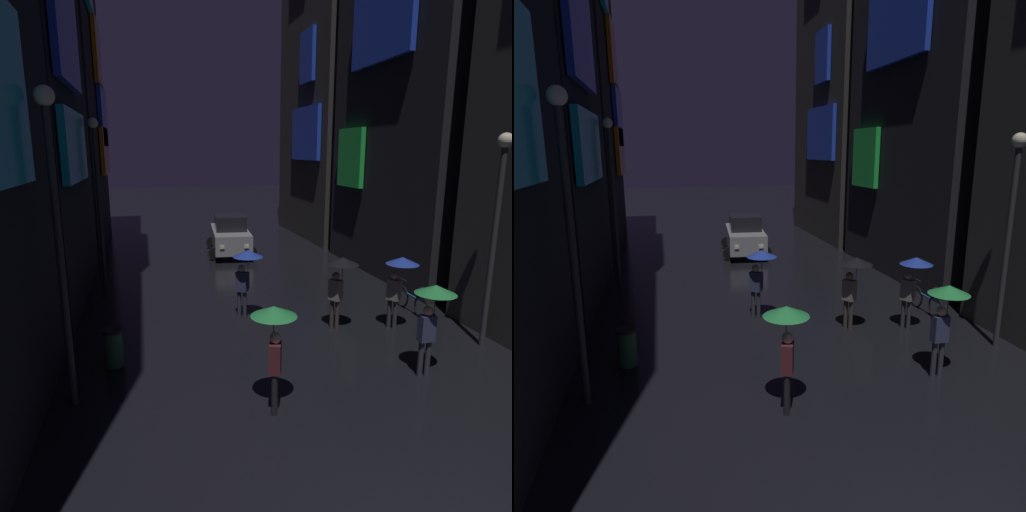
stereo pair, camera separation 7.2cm
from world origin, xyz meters
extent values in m
cube|color=#19D8F2|center=(-5.35, 11.37, 5.11)|extent=(0.20, 4.19, 2.05)
cube|color=#264CF9|center=(-5.35, 11.51, 8.30)|extent=(0.20, 4.19, 2.93)
cube|color=black|center=(-7.50, 22.30, 8.24)|extent=(4.00, 8.59, 16.48)
cube|color=orange|center=(-5.35, 23.51, 4.94)|extent=(0.20, 3.64, 2.50)
cube|color=#264CF9|center=(-5.35, 24.10, 6.79)|extent=(0.20, 4.08, 3.16)
cube|color=orange|center=(-5.35, 22.99, 9.87)|extent=(0.20, 2.84, 3.19)
cube|color=#26E54C|center=(5.35, 14.97, 4.68)|extent=(0.20, 2.20, 2.47)
cube|color=#264CF9|center=(5.35, 12.89, 9.50)|extent=(0.20, 4.36, 2.67)
cube|color=#33302D|center=(7.50, 22.02, 12.05)|extent=(4.00, 8.03, 24.11)
cube|color=#264CF9|center=(5.35, 20.74, 5.87)|extent=(0.20, 4.02, 2.80)
cube|color=#264CF9|center=(5.35, 20.71, 9.79)|extent=(0.20, 1.90, 2.61)
cylinder|color=#2D2D38|center=(-0.76, 9.38, 0.42)|extent=(0.12, 0.12, 0.85)
cylinder|color=#2D2D38|center=(-0.61, 9.27, 0.42)|extent=(0.12, 0.12, 0.85)
cube|color=#333859|center=(-0.69, 9.32, 1.15)|extent=(0.40, 0.38, 0.60)
sphere|color=beige|center=(-0.69, 9.32, 1.56)|extent=(0.22, 0.22, 0.22)
cylinder|color=#333859|center=(-0.51, 9.26, 1.20)|extent=(0.09, 0.09, 0.50)
cylinder|color=slate|center=(-0.51, 9.26, 1.53)|extent=(0.02, 0.02, 0.77)
cone|color=#263FB2|center=(-0.51, 9.26, 2.02)|extent=(0.90, 0.90, 0.20)
cylinder|color=black|center=(-1.19, 4.05, 0.42)|extent=(0.12, 0.12, 0.85)
cylinder|color=black|center=(-1.12, 4.22, 0.42)|extent=(0.12, 0.12, 0.85)
cube|color=#4C1E23|center=(-1.16, 4.13, 1.15)|extent=(0.33, 0.40, 0.60)
sphere|color=beige|center=(-1.16, 4.13, 1.56)|extent=(0.22, 0.22, 0.22)
cylinder|color=#4C1E23|center=(-1.14, 4.32, 1.20)|extent=(0.09, 0.09, 0.50)
cylinder|color=slate|center=(-1.14, 4.32, 1.53)|extent=(0.02, 0.02, 0.77)
cone|color=green|center=(-1.14, 4.32, 2.02)|extent=(0.90, 0.90, 0.20)
cylinder|color=#38332D|center=(1.66, 7.96, 0.42)|extent=(0.12, 0.12, 0.85)
cylinder|color=#38332D|center=(1.75, 7.80, 0.42)|extent=(0.12, 0.12, 0.85)
cube|color=gray|center=(1.70, 7.88, 1.15)|extent=(0.36, 0.40, 0.60)
sphere|color=#9E7051|center=(1.70, 7.88, 1.56)|extent=(0.22, 0.22, 0.22)
cylinder|color=gray|center=(1.84, 7.75, 1.20)|extent=(0.09, 0.09, 0.50)
cylinder|color=slate|center=(1.84, 7.75, 1.53)|extent=(0.02, 0.02, 0.77)
cone|color=black|center=(1.84, 7.75, 2.02)|extent=(0.90, 0.90, 0.20)
cylinder|color=#2D2D38|center=(3.27, 7.58, 0.42)|extent=(0.12, 0.12, 0.85)
cylinder|color=#2D2D38|center=(3.36, 7.42, 0.42)|extent=(0.12, 0.12, 0.85)
cube|color=gray|center=(3.32, 7.50, 1.15)|extent=(0.36, 0.40, 0.60)
sphere|color=tan|center=(3.32, 7.50, 1.56)|extent=(0.22, 0.22, 0.22)
cylinder|color=gray|center=(3.45, 7.37, 1.20)|extent=(0.09, 0.09, 0.50)
cylinder|color=slate|center=(3.45, 7.37, 1.53)|extent=(0.02, 0.02, 0.77)
cone|color=#263FB2|center=(3.45, 7.37, 2.02)|extent=(0.90, 0.90, 0.20)
cylinder|color=#2D2D38|center=(2.43, 4.74, 0.42)|extent=(0.12, 0.12, 0.85)
cylinder|color=#2D2D38|center=(2.61, 4.74, 0.42)|extent=(0.12, 0.12, 0.85)
cube|color=#333859|center=(2.52, 4.74, 1.15)|extent=(0.34, 0.22, 0.60)
sphere|color=beige|center=(2.52, 4.74, 1.56)|extent=(0.22, 0.22, 0.22)
cylinder|color=#333859|center=(2.70, 4.79, 1.20)|extent=(0.09, 0.09, 0.50)
cylinder|color=slate|center=(2.70, 4.79, 1.53)|extent=(0.02, 0.02, 0.77)
cone|color=green|center=(2.70, 4.79, 2.02)|extent=(0.90, 0.90, 0.20)
torus|color=black|center=(4.61, 9.09, 0.36)|extent=(0.07, 0.72, 0.72)
torus|color=black|center=(4.59, 7.99, 0.36)|extent=(0.07, 0.72, 0.72)
cylinder|color=#1E59A5|center=(4.60, 8.54, 0.54)|extent=(0.06, 1.00, 0.05)
cylinder|color=#1E59A5|center=(4.59, 7.99, 0.71)|extent=(0.04, 0.04, 0.40)
cube|color=black|center=(4.59, 7.99, 0.93)|extent=(0.12, 0.24, 0.06)
cylinder|color=black|center=(4.61, 9.09, 0.91)|extent=(0.04, 0.45, 0.03)
cube|color=#99999E|center=(0.62, 18.11, 0.77)|extent=(2.08, 4.24, 0.90)
cube|color=black|center=(0.62, 18.11, 1.57)|extent=(1.61, 1.97, 0.70)
cylinder|color=black|center=(1.29, 16.71, 0.32)|extent=(0.66, 0.28, 0.64)
cylinder|color=black|center=(-0.32, 16.86, 0.32)|extent=(0.66, 0.28, 0.64)
cylinder|color=black|center=(1.55, 19.36, 0.32)|extent=(0.66, 0.28, 0.64)
cylinder|color=black|center=(-0.06, 19.52, 0.32)|extent=(0.66, 0.28, 0.64)
cube|color=white|center=(0.97, 16.00, 0.77)|extent=(0.20, 0.08, 0.14)
cube|color=white|center=(-0.13, 16.10, 0.77)|extent=(0.20, 0.08, 0.14)
cylinder|color=#2D2D33|center=(-5.00, 13.87, 2.87)|extent=(0.14, 0.14, 5.75)
sphere|color=#F9EFCC|center=(-5.00, 13.87, 5.93)|extent=(0.36, 0.36, 0.36)
cylinder|color=#2D2D33|center=(-5.00, 5.39, 2.87)|extent=(0.14, 0.14, 5.74)
sphere|color=#F9EFCC|center=(-5.00, 5.39, 5.92)|extent=(0.36, 0.36, 0.36)
cylinder|color=#2D2D33|center=(5.00, 5.85, 2.52)|extent=(0.14, 0.14, 5.05)
sphere|color=#F9EFCC|center=(5.00, 5.85, 5.23)|extent=(0.36, 0.36, 0.36)
cylinder|color=#265933|center=(-4.30, 6.95, 0.42)|extent=(0.44, 0.44, 0.85)
cylinder|color=black|center=(-4.30, 6.95, 0.89)|extent=(0.46, 0.46, 0.08)
camera|label=1|loc=(-3.43, -3.54, 5.00)|focal=32.00mm
camera|label=2|loc=(-3.36, -3.56, 5.00)|focal=32.00mm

